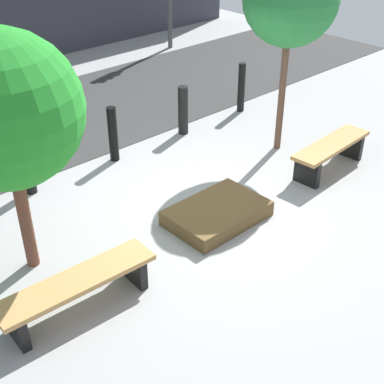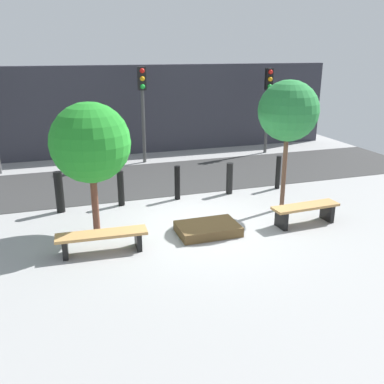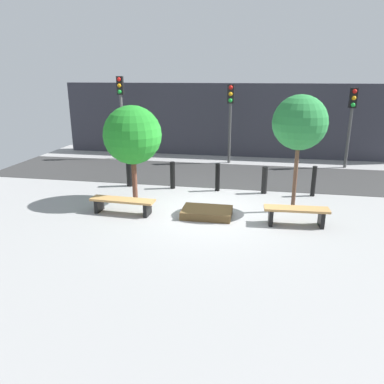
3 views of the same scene
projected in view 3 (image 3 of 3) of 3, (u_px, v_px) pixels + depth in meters
ground_plane at (209, 211)px, 10.60m from camera, size 18.00×18.00×0.00m
road_strip at (224, 175)px, 14.46m from camera, size 18.00×3.68×0.01m
building_facade at (233, 120)px, 17.50m from camera, size 16.20×0.50×3.34m
bench_left at (123, 203)px, 10.37m from camera, size 1.83×0.52×0.42m
bench_right at (296, 213)px, 9.55m from camera, size 1.65×0.50×0.47m
planter_bed at (207, 213)px, 10.21m from camera, size 1.34×0.90×0.22m
tree_behind_left_bench at (132, 135)px, 10.85m from camera, size 1.70×1.70×2.88m
tree_behind_right_bench at (300, 123)px, 9.90m from camera, size 1.46×1.46×3.23m
bollard_far_left at (129, 171)px, 12.88m from camera, size 0.21×0.21×1.04m
bollard_left at (173, 175)px, 12.63m from camera, size 0.17×0.17×0.92m
bollard_center at (218, 177)px, 12.36m from camera, size 0.15×0.15×0.93m
bollard_right at (264, 180)px, 12.10m from camera, size 0.18×0.18×0.89m
bollard_far_right at (314, 181)px, 11.82m from camera, size 0.14×0.14×0.97m
traffic_light_west at (121, 103)px, 16.54m from camera, size 0.28×0.27×3.64m
traffic_light_mid_west at (230, 109)px, 15.75m from camera, size 0.28×0.27×3.33m
traffic_light_mid_east at (352, 113)px, 14.93m from camera, size 0.28×0.27×3.21m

